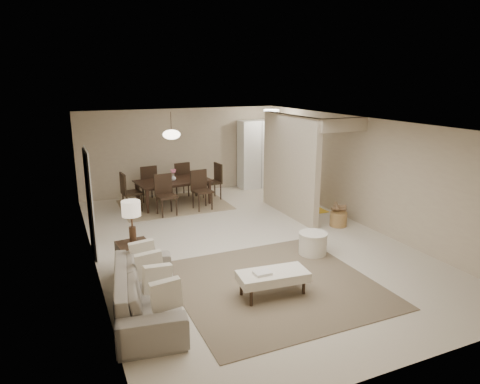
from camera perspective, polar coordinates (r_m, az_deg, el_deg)
name	(u,v)px	position (r m, az deg, el deg)	size (l,w,h in m)	color
floor	(244,241)	(9.12, 0.50, -6.57)	(9.00, 9.00, 0.00)	beige
ceiling	(244,122)	(8.53, 0.54, 9.26)	(9.00, 9.00, 0.00)	white
back_wall	(182,151)	(12.89, -7.76, 5.44)	(6.00, 6.00, 0.00)	tan
left_wall	(90,200)	(8.03, -19.41, -1.04)	(9.00, 9.00, 0.00)	tan
right_wall	(362,172)	(10.31, 15.92, 2.64)	(9.00, 9.00, 0.00)	tan
partition	(290,166)	(10.63, 6.62, 3.47)	(0.15, 2.50, 2.50)	tan
doorway	(90,204)	(8.67, -19.42, -1.48)	(0.04, 0.90, 2.04)	black
pantry_cabinet	(258,154)	(13.44, 2.39, 5.08)	(1.20, 0.55, 2.10)	white
flush_light	(271,110)	(12.40, 4.22, 10.80)	(0.44, 0.44, 0.05)	white
living_rug	(275,284)	(7.34, 4.63, -12.14)	(3.20, 3.20, 0.01)	brown
sofa	(147,291)	(6.55, -12.25, -12.73)	(0.90, 2.30, 0.67)	gray
ottoman_bench	(273,277)	(6.88, 4.39, -11.18)	(1.15, 0.61, 0.40)	#EFE5D0
side_table	(134,259)	(7.76, -13.90, -8.68)	(0.53, 0.53, 0.59)	black
table_lamp	(131,212)	(7.46, -14.30, -2.64)	(0.32, 0.32, 0.76)	#49301F
round_pouf	(313,244)	(8.52, 9.68, -6.80)	(0.56, 0.56, 0.44)	#EFE5D0
wicker_basket	(338,219)	(10.24, 12.98, -3.54)	(0.39, 0.39, 0.33)	olive
dining_rug	(174,205)	(11.81, -8.74, -1.67)	(2.80, 2.10, 0.01)	#836B51
dining_table	(174,193)	(11.72, -8.81, -0.10)	(1.94, 1.08, 0.68)	black
dining_chairs	(174,187)	(11.68, -8.84, 0.72)	(2.79, 2.13, 1.03)	black
vase	(173,178)	(11.62, -8.89, 1.90)	(0.15, 0.15, 0.16)	white
yellow_mat	(311,211)	(11.24, 9.44, -2.56)	(0.81, 0.49, 0.01)	gold
pendant_light	(172,134)	(11.42, -9.12, 7.58)	(0.46, 0.46, 0.71)	#49301F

